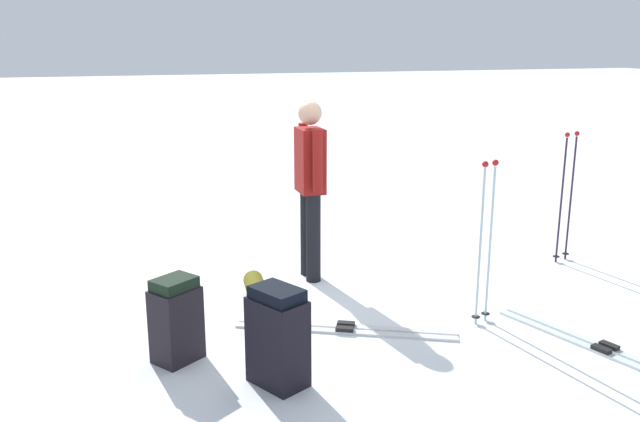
{
  "coord_description": "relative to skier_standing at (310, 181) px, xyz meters",
  "views": [
    {
      "loc": [
        1.89,
        5.68,
        2.23
      ],
      "look_at": [
        0.0,
        0.0,
        0.7
      ],
      "focal_mm": 37.47,
      "sensor_mm": 36.0,
      "label": 1
    }
  ],
  "objects": [
    {
      "name": "ground_plane",
      "position": [
        -0.04,
        0.16,
        -0.95
      ],
      "size": [
        80.0,
        80.0,
        0.0
      ],
      "primitive_type": "plane",
      "color": "white"
    },
    {
      "name": "skier_standing",
      "position": [
        0.0,
        0.0,
        0.0
      ],
      "size": [
        0.23,
        0.57,
        1.7
      ],
      "color": "black",
      "rests_on": "ground_plane"
    },
    {
      "name": "ski_pair_near",
      "position": [
        -1.58,
        2.22,
        -0.94
      ],
      "size": [
        0.69,
        1.81,
        0.05
      ],
      "color": "silver",
      "rests_on": "ground_plane"
    },
    {
      "name": "ski_pair_far",
      "position": [
        0.11,
        1.26,
        -0.94
      ],
      "size": [
        1.64,
        0.95,
        0.05
      ],
      "color": "silver",
      "rests_on": "ground_plane"
    },
    {
      "name": "backpack_large_dark",
      "position": [
        1.43,
        1.34,
        -0.65
      ],
      "size": [
        0.4,
        0.38,
        0.62
      ],
      "color": "black",
      "rests_on": "ground_plane"
    },
    {
      "name": "backpack_bright",
      "position": [
        0.83,
        1.9,
        -0.62
      ],
      "size": [
        0.4,
        0.45,
        0.68
      ],
      "color": "black",
      "rests_on": "ground_plane"
    },
    {
      "name": "ski_poles_planted_near",
      "position": [
        -2.63,
        0.35,
        -0.21
      ],
      "size": [
        0.22,
        0.12,
        1.35
      ],
      "color": "#26182D",
      "rests_on": "ground_plane"
    },
    {
      "name": "ski_poles_planted_far",
      "position": [
        -0.99,
        1.45,
        -0.21
      ],
      "size": [
        0.18,
        0.1,
        1.34
      ],
      "color": "#A8BDC1",
      "rests_on": "ground_plane"
    },
    {
      "name": "sleeping_mat_rolled",
      "position": [
        0.63,
        0.4,
        -0.86
      ],
      "size": [
        0.24,
        0.57,
        0.18
      ],
      "primitive_type": "cylinder",
      "rotation": [
        0.0,
        1.57,
        4.6
      ],
      "color": "#585312",
      "rests_on": "ground_plane"
    }
  ]
}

